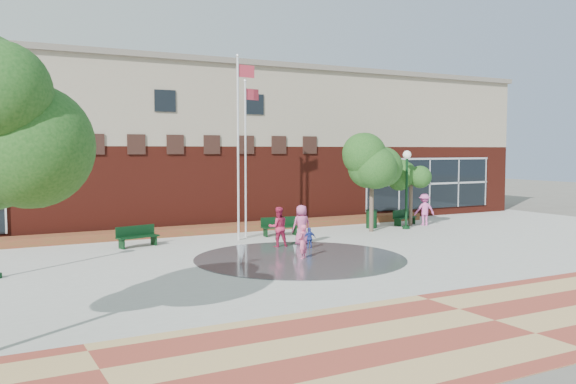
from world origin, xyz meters
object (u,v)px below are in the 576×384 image
trash_can (372,219)px  flagpole_right (246,150)px  bench_left (138,241)px  flagpole_left (239,137)px  child_splash (303,242)px

trash_can → flagpole_right: bearing=179.0°
flagpole_right → trash_can: (7.48, -0.13, -3.79)m
flagpole_right → trash_can: bearing=-18.2°
flagpole_right → bench_left: flagpole_right is taller
flagpole_right → bench_left: bearing=167.8°
flagpole_right → bench_left: (-5.51, -0.48, -4.02)m
trash_can → bench_left: bearing=-178.4°
flagpole_right → trash_can: size_ratio=7.43×
flagpole_left → trash_can: size_ratio=8.45×
flagpole_right → bench_left: 6.84m
bench_left → trash_can: 12.99m
child_splash → trash_can: bearing=176.3°
flagpole_right → child_splash: size_ratio=5.61×
flagpole_left → trash_can: 9.28m
flagpole_left → child_splash: bearing=-98.2°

